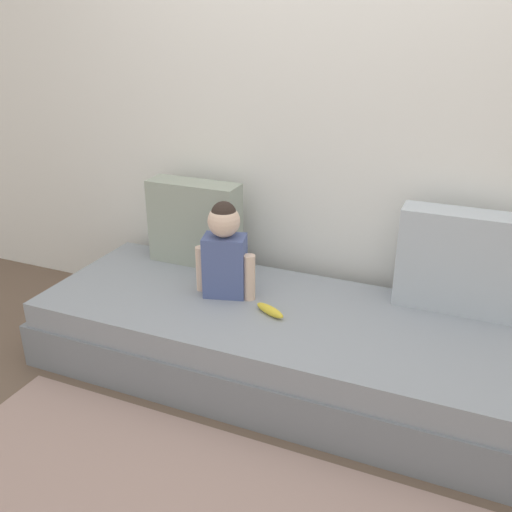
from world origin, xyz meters
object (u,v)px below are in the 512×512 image
Objects in this scene: throw_pillow_left at (195,223)px; throw_pillow_right at (461,262)px; couch at (291,345)px; toddler at (225,250)px; banana at (270,310)px.

throw_pillow_right is at bearing 0.00° from throw_pillow_left.
couch is 4.96× the size of throw_pillow_left.
toddler is (-1.04, -0.29, -0.00)m from throw_pillow_right.
throw_pillow_right is 0.89m from banana.
couch is 0.22m from banana.
couch is 14.53× the size of banana.
throw_pillow_right is (1.36, 0.00, 0.01)m from throw_pillow_left.
banana is (0.27, -0.10, -0.21)m from toddler.
banana is (-0.77, -0.39, -0.21)m from throw_pillow_right.
toddler reaches higher than banana.
banana is at bearing -146.65° from couch.
throw_pillow_left is 1.06× the size of toddler.
throw_pillow_left is 1.36m from throw_pillow_right.
toddler reaches higher than throw_pillow_left.
throw_pillow_left is 0.89× the size of throw_pillow_right.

